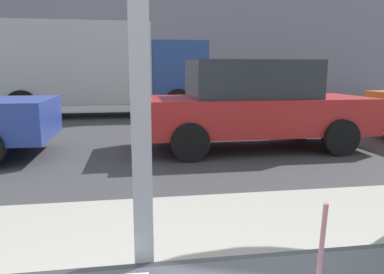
# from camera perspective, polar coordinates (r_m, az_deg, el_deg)

# --- Properties ---
(ground_plane) EXTENTS (60.00, 60.00, 0.00)m
(ground_plane) POSITION_cam_1_polar(r_m,az_deg,el_deg) (9.00, -8.94, 0.67)
(ground_plane) COLOR #38383A
(sidewalk_strip) EXTENTS (16.00, 2.80, 0.12)m
(sidewalk_strip) POSITION_cam_1_polar(r_m,az_deg,el_deg) (2.85, -8.02, -19.79)
(sidewalk_strip) COLOR #9E998E
(sidewalk_strip) RESTS_ON ground
(building_facade_far) EXTENTS (28.00, 1.20, 5.36)m
(building_facade_far) POSITION_cam_1_polar(r_m,az_deg,el_deg) (19.45, -9.40, 13.69)
(building_facade_far) COLOR gray
(building_facade_far) RESTS_ON ground
(parked_car_red) EXTENTS (4.27, 1.90, 1.65)m
(parked_car_red) POSITION_cam_1_polar(r_m,az_deg,el_deg) (7.11, 9.08, 4.95)
(parked_car_red) COLOR red
(parked_car_red) RESTS_ON ground
(box_truck) EXTENTS (7.15, 2.44, 2.87)m
(box_truck) POSITION_cam_1_polar(r_m,az_deg,el_deg) (12.48, -15.63, 10.37)
(box_truck) COLOR beige
(box_truck) RESTS_ON ground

